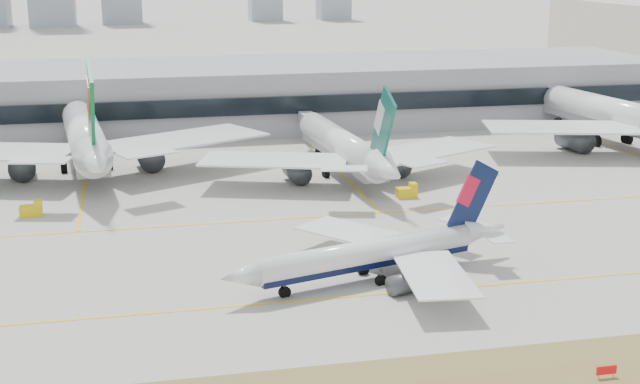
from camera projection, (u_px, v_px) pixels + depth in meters
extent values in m
plane|color=#A6A39C|center=(343.00, 283.00, 116.00)|extent=(3000.00, 3000.00, 0.00)
cube|color=yellow|center=(352.00, 296.00, 111.28)|extent=(360.00, 0.45, 0.04)
cube|color=yellow|center=(298.00, 218.00, 144.29)|extent=(360.00, 0.45, 0.04)
cylinder|color=white|center=(367.00, 253.00, 115.79)|extent=(31.13, 11.91, 3.43)
cube|color=black|center=(366.00, 260.00, 116.04)|extent=(30.38, 11.24, 1.54)
cone|color=white|center=(239.00, 276.00, 107.49)|extent=(5.55, 4.62, 3.43)
cone|color=white|center=(484.00, 229.00, 124.49)|extent=(7.65, 5.21, 3.43)
cube|color=white|center=(356.00, 233.00, 125.87)|extent=(16.51, 18.11, 0.21)
cube|color=white|center=(457.00, 221.00, 127.62)|extent=(5.21, 5.69, 0.14)
cylinder|color=#3F4247|center=(357.00, 254.00, 122.86)|extent=(5.74, 3.91, 2.57)
cube|color=#3F4247|center=(357.00, 247.00, 122.59)|extent=(2.17, 0.85, 1.20)
cube|color=white|center=(435.00, 274.00, 109.70)|extent=(9.51, 17.65, 0.21)
cube|color=white|center=(497.00, 238.00, 120.03)|extent=(3.22, 4.91, 0.14)
cylinder|color=#3F4247|center=(408.00, 283.00, 112.07)|extent=(5.74, 3.91, 2.57)
cube|color=#3F4247|center=(408.00, 275.00, 111.81)|extent=(2.17, 0.85, 1.20)
cube|color=#09143B|center=(473.00, 198.00, 122.25)|extent=(8.24, 2.62, 10.75)
cube|color=red|center=(468.00, 191.00, 121.55)|extent=(3.79, 1.41, 4.61)
cylinder|color=#3F4247|center=(285.00, 289.00, 111.03)|extent=(0.41, 0.41, 2.06)
cylinder|color=black|center=(285.00, 292.00, 111.14)|extent=(1.65, 1.00, 1.54)
cylinder|color=#3F4247|center=(381.00, 277.00, 115.01)|extent=(0.41, 0.41, 2.06)
cylinder|color=black|center=(381.00, 280.00, 115.12)|extent=(1.65, 1.00, 1.54)
cylinder|color=#3F4247|center=(363.00, 267.00, 118.80)|extent=(0.41, 0.41, 2.06)
cylinder|color=black|center=(363.00, 270.00, 118.91)|extent=(1.65, 1.00, 1.54)
cylinder|color=white|center=(84.00, 133.00, 175.45)|extent=(11.51, 51.06, 6.70)
cube|color=slate|center=(85.00, 142.00, 175.93)|extent=(10.41, 49.95, 3.01)
cone|color=white|center=(76.00, 109.00, 202.28)|extent=(7.41, 8.34, 6.70)
cone|color=white|center=(96.00, 162.00, 146.79)|extent=(7.75, 11.84, 6.70)
cube|color=white|center=(182.00, 139.00, 174.27)|extent=(35.33, 27.92, 0.40)
cube|color=white|center=(147.00, 153.00, 151.20)|extent=(10.57, 8.25, 0.27)
cylinder|color=#3F4247|center=(150.00, 156.00, 176.50)|extent=(5.81, 8.88, 5.02)
cube|color=#3F4247|center=(149.00, 146.00, 175.98)|extent=(0.84, 3.55, 2.34)
cube|color=white|center=(40.00, 160.00, 146.01)|extent=(10.22, 6.84, 0.27)
cylinder|color=#3F4247|center=(22.00, 165.00, 169.32)|extent=(5.81, 8.88, 5.02)
cube|color=#3F4247|center=(21.00, 154.00, 168.80)|extent=(0.84, 3.55, 2.34)
cube|color=#0C5A2E|center=(91.00, 111.00, 147.97)|extent=(1.94, 14.00, 17.97)
cube|color=#ED520D|center=(90.00, 98.00, 148.76)|extent=(1.34, 6.36, 7.69)
cylinder|color=#3F4247|center=(80.00, 141.00, 194.53)|extent=(0.80, 0.80, 4.02)
cylinder|color=black|center=(80.00, 144.00, 194.74)|extent=(1.46, 3.11, 3.01)
cylinder|color=#3F4247|center=(64.00, 162.00, 174.25)|extent=(0.80, 0.80, 4.02)
cylinder|color=black|center=(64.00, 166.00, 174.47)|extent=(1.46, 3.11, 3.01)
cylinder|color=#3F4247|center=(109.00, 159.00, 176.84)|extent=(0.80, 0.80, 4.02)
cylinder|color=black|center=(109.00, 163.00, 177.06)|extent=(1.46, 3.11, 3.01)
cylinder|color=white|center=(342.00, 144.00, 171.39)|extent=(8.26, 41.77, 5.49)
cube|color=slate|center=(342.00, 152.00, 171.78)|extent=(7.38, 40.89, 2.47)
cone|color=white|center=(308.00, 122.00, 193.56)|extent=(5.90, 6.69, 5.49)
cone|color=white|center=(388.00, 170.00, 147.70)|extent=(6.10, 9.57, 5.49)
cube|color=white|center=(425.00, 150.00, 169.97)|extent=(28.98, 22.35, 0.33)
cube|color=white|center=(424.00, 163.00, 151.13)|extent=(8.63, 6.60, 0.22)
cylinder|color=#3F4247|center=(396.00, 164.00, 171.96)|extent=(4.57, 7.18, 4.12)
cube|color=#3F4247|center=(396.00, 156.00, 171.53)|extent=(0.60, 2.90, 1.92)
cube|color=white|center=(274.00, 160.00, 161.93)|extent=(28.80, 19.68, 0.33)
cube|color=white|center=(344.00, 168.00, 147.26)|extent=(8.44, 5.79, 0.22)
cylinder|color=#3F4247|center=(297.00, 171.00, 166.59)|extent=(4.57, 7.18, 4.12)
cube|color=#3F4247|center=(297.00, 162.00, 166.17)|extent=(0.60, 2.90, 1.92)
cube|color=#125249|center=(383.00, 129.00, 148.68)|extent=(1.26, 11.48, 14.72)
cube|color=silver|center=(381.00, 118.00, 149.34)|extent=(0.95, 5.20, 6.30)
cylinder|color=#3F4247|center=(319.00, 150.00, 187.14)|extent=(0.66, 0.66, 3.29)
cylinder|color=black|center=(319.00, 153.00, 187.32)|extent=(1.12, 2.53, 2.47)
cylinder|color=#3F4247|center=(326.00, 169.00, 170.48)|extent=(0.66, 0.66, 3.29)
cylinder|color=black|center=(326.00, 172.00, 170.66)|extent=(1.12, 2.53, 2.47)
cylinder|color=#3F4247|center=(361.00, 166.00, 172.42)|extent=(0.66, 0.66, 3.29)
cylinder|color=black|center=(361.00, 170.00, 172.60)|extent=(1.12, 2.53, 2.47)
cylinder|color=white|center=(610.00, 112.00, 199.33)|extent=(13.29, 50.06, 6.56)
cube|color=slate|center=(609.00, 120.00, 199.80)|extent=(12.18, 48.94, 2.95)
cone|color=white|center=(537.00, 94.00, 225.24)|extent=(7.54, 8.41, 6.56)
cube|color=white|center=(562.00, 127.00, 187.03)|extent=(34.08, 21.70, 0.39)
cylinder|color=#3F4247|center=(575.00, 139.00, 192.92)|extent=(6.01, 8.87, 4.92)
cube|color=#3F4247|center=(575.00, 130.00, 192.41)|extent=(0.96, 3.48, 2.30)
cylinder|color=#3F4247|center=(558.00, 121.00, 217.77)|extent=(0.79, 0.79, 3.94)
cylinder|color=black|center=(558.00, 124.00, 217.98)|extent=(1.54, 3.08, 2.95)
cylinder|color=#3F4247|center=(596.00, 137.00, 198.01)|extent=(0.79, 0.79, 3.94)
cylinder|color=black|center=(595.00, 141.00, 198.22)|extent=(1.54, 3.08, 2.95)
cylinder|color=#3F4247|center=(627.00, 135.00, 200.87)|extent=(0.79, 0.79, 3.94)
cylinder|color=black|center=(627.00, 138.00, 201.08)|extent=(1.54, 3.08, 2.95)
cube|color=gray|center=(233.00, 94.00, 222.53)|extent=(280.00, 42.00, 15.00)
cube|color=black|center=(244.00, 106.00, 202.13)|extent=(280.00, 1.20, 4.00)
cube|color=beige|center=(595.00, 50.00, 262.64)|extent=(2.00, 57.00, 27.90)
cube|color=red|center=(607.00, 370.00, 89.66)|extent=(2.20, 0.15, 0.90)
cylinder|color=orange|center=(599.00, 377.00, 89.66)|extent=(0.10, 0.10, 0.50)
cylinder|color=orange|center=(613.00, 375.00, 89.99)|extent=(0.10, 0.10, 0.50)
cube|color=yellow|center=(406.00, 193.00, 156.30)|extent=(3.50, 2.00, 1.80)
cube|color=yellow|center=(413.00, 186.00, 156.24)|extent=(1.20, 1.80, 1.00)
cylinder|color=black|center=(401.00, 197.00, 155.43)|extent=(0.70, 0.30, 0.70)
cylinder|color=black|center=(398.00, 195.00, 156.94)|extent=(0.70, 0.30, 0.70)
cylinder|color=black|center=(414.00, 197.00, 155.93)|extent=(0.70, 0.30, 0.70)
cylinder|color=black|center=(411.00, 194.00, 157.44)|extent=(0.70, 0.30, 0.70)
cube|color=yellow|center=(31.00, 211.00, 145.23)|extent=(3.50, 2.00, 1.80)
cube|color=yellow|center=(38.00, 203.00, 145.17)|extent=(1.20, 1.80, 1.00)
cylinder|color=black|center=(23.00, 216.00, 144.37)|extent=(0.70, 0.30, 0.70)
cylinder|color=black|center=(24.00, 213.00, 145.88)|extent=(0.70, 0.30, 0.70)
cylinder|color=black|center=(38.00, 215.00, 144.87)|extent=(0.70, 0.30, 0.70)
cylinder|color=black|center=(39.00, 212.00, 146.38)|extent=(0.70, 0.30, 0.70)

